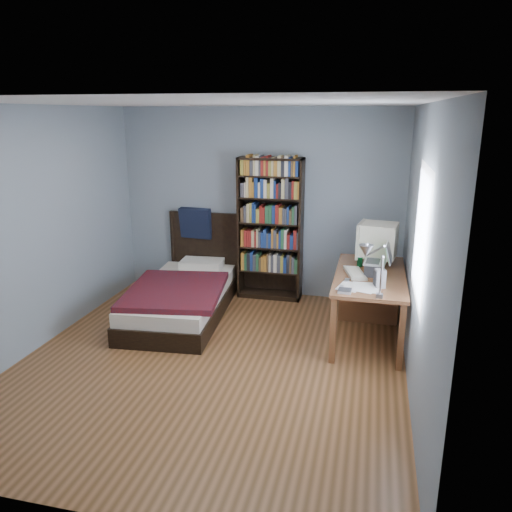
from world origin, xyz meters
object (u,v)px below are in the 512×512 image
soda_can (360,262)px  bed (184,293)px  desk (369,289)px  bookshelf (270,229)px  laptop (376,266)px  desk_lamp (369,256)px  crt_monitor (377,241)px  speaker (380,278)px  keyboard (355,273)px

soda_can → bed: bed is taller
desk → bed: size_ratio=0.72×
bookshelf → bed: (-0.92, -0.81, -0.69)m
laptop → desk_lamp: size_ratio=0.57×
crt_monitor → bookshelf: size_ratio=0.26×
desk → bed: (-2.24, -0.25, -0.16)m
bookshelf → bed: bearing=-138.9°
desk → speaker: size_ratio=8.07×
desk → desk_lamp: desk_lamp is taller
keyboard → bed: size_ratio=0.21×
soda_can → speaker: bearing=-71.8°
bed → speaker: bearing=-14.2°
crt_monitor → bookshelf: (-1.37, 0.56, -0.06)m
laptop → bookshelf: bearing=144.2°
crt_monitor → laptop: crt_monitor is taller
desk_lamp → bookshelf: bookshelf is taller
desk → soda_can: soda_can is taller
speaker → soda_can: size_ratio=1.66×
desk → laptop: laptop is taller
desk_lamp → keyboard: bearing=97.4°
crt_monitor → soda_can: bearing=-136.8°
desk → bookshelf: bookshelf is taller
keyboard → bookshelf: size_ratio=0.23×
bed → desk: bearing=6.3°
laptop → desk_lamp: (-0.08, -1.08, 0.41)m
laptop → bookshelf: size_ratio=0.19×
desk_lamp → bed: desk_lamp is taller
desk → desk_lamp: bearing=-91.0°
speaker → laptop: bearing=79.1°
desk_lamp → soda_can: size_ratio=5.52×
laptop → keyboard: 0.24m
desk → crt_monitor: (0.05, -0.00, 0.59)m
keyboard → desk: bearing=56.0°
bookshelf → desk_lamp: bearing=-58.1°
laptop → crt_monitor: bearing=91.4°
desk_lamp → keyboard: 1.17m
keyboard → bed: bed is taller
bookshelf → crt_monitor: bearing=-22.2°
crt_monitor → soda_can: size_ratio=4.23×
bookshelf → speaker: bearing=-44.6°
desk → bed: bed is taller
crt_monitor → bed: size_ratio=0.23×
crt_monitor → laptop: bearing=-88.6°
crt_monitor → desk_lamp: (-0.07, -1.52, 0.24)m
crt_monitor → bed: 2.42m
bed → bookshelf: bearing=41.1°
keyboard → speaker: bearing=-69.6°
crt_monitor → laptop: size_ratio=1.34×
keyboard → bookshelf: bearing=123.3°
soda_can → desk: bearing=52.3°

